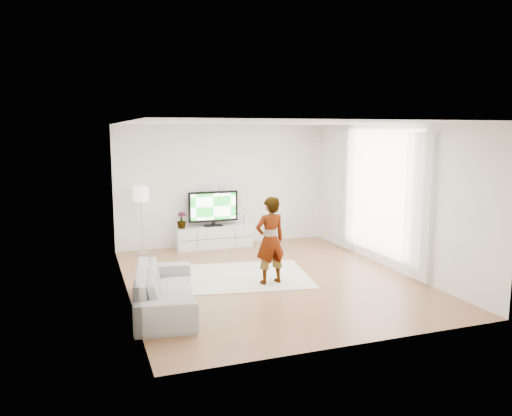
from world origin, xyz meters
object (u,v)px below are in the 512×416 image
object	(u,v)px
rug	(236,276)
floor_lamp	(141,197)
media_console	(214,237)
player	(270,240)
sofa	(165,289)
television	(213,207)

from	to	relation	value
rug	floor_lamp	bearing A→B (deg)	120.51
media_console	floor_lamp	bearing A→B (deg)	-177.71
player	sofa	world-z (taller)	player
player	rug	bearing A→B (deg)	-60.89
floor_lamp	sofa	bearing A→B (deg)	-91.52
media_console	player	xyz separation A→B (m)	(0.22, -3.03, 0.53)
sofa	floor_lamp	world-z (taller)	floor_lamp
television	player	world-z (taller)	player
sofa	television	bearing A→B (deg)	-15.89
player	floor_lamp	xyz separation A→B (m)	(-1.85, 2.96, 0.47)
television	rug	bearing A→B (deg)	-95.26
television	floor_lamp	xyz separation A→B (m)	(-1.63, -0.09, 0.32)
sofa	floor_lamp	xyz separation A→B (m)	(0.10, 3.63, 0.94)
television	sofa	xyz separation A→B (m)	(-1.72, -3.72, -0.61)
rug	sofa	distance (m)	1.98
media_console	sofa	world-z (taller)	sofa
television	rug	distance (m)	2.65
media_console	sofa	distance (m)	4.08
sofa	media_console	bearing A→B (deg)	-16.06
rug	player	bearing A→B (deg)	-52.71
media_console	player	bearing A→B (deg)	-85.85
rug	player	distance (m)	1.07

